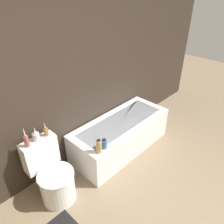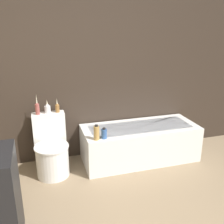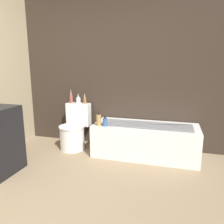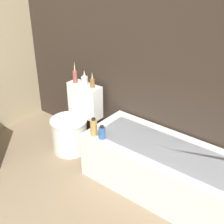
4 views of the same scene
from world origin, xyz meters
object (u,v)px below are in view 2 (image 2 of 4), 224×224
object	(u,v)px
toilet	(52,151)
shampoo_bottle_short	(104,134)
bathtub	(140,143)
vase_bronze	(57,108)
shampoo_bottle_tall	(97,133)
vase_silver	(47,108)
vase_gold	(37,108)

from	to	relation	value
toilet	shampoo_bottle_short	world-z (taller)	toilet
bathtub	toilet	distance (m)	1.22
toilet	vase_bronze	xyz separation A→B (m)	(0.13, 0.20, 0.51)
toilet	shampoo_bottle_tall	distance (m)	0.66
vase_bronze	shampoo_bottle_tall	bearing A→B (deg)	-47.55
toilet	vase_silver	bearing A→B (deg)	90.00
vase_gold	vase_bronze	world-z (taller)	vase_gold
vase_gold	shampoo_bottle_tall	xyz separation A→B (m)	(0.66, -0.43, -0.24)
vase_bronze	bathtub	bearing A→B (deg)	-10.53
vase_gold	vase_silver	distance (m)	0.13
bathtub	vase_bronze	xyz separation A→B (m)	(-1.09, 0.20, 0.56)
toilet	vase_bronze	world-z (taller)	vase_bronze
bathtub	vase_gold	world-z (taller)	vase_gold
bathtub	toilet	xyz separation A→B (m)	(-1.22, -0.00, 0.05)
shampoo_bottle_short	shampoo_bottle_tall	bearing A→B (deg)	-174.48
vase_gold	vase_silver	xyz separation A→B (m)	(0.13, 0.03, -0.02)
bathtub	vase_silver	bearing A→B (deg)	170.26
bathtub	shampoo_bottle_tall	distance (m)	0.80
vase_gold	vase_bronze	distance (m)	0.25
vase_silver	shampoo_bottle_short	world-z (taller)	vase_silver
vase_silver	bathtub	bearing A→B (deg)	-9.74
shampoo_bottle_tall	vase_gold	bearing A→B (deg)	146.92
vase_silver	vase_gold	bearing A→B (deg)	-168.47
shampoo_bottle_tall	vase_silver	bearing A→B (deg)	139.63
shampoo_bottle_short	vase_bronze	bearing A→B (deg)	139.07
vase_bronze	shampoo_bottle_tall	distance (m)	0.65
vase_silver	shampoo_bottle_short	distance (m)	0.82
vase_silver	vase_bronze	world-z (taller)	vase_bronze
shampoo_bottle_tall	bathtub	bearing A→B (deg)	20.12
vase_bronze	vase_silver	bearing A→B (deg)	177.21
bathtub	shampoo_bottle_short	xyz separation A→B (m)	(-0.58, -0.24, 0.31)
shampoo_bottle_short	toilet	bearing A→B (deg)	159.44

